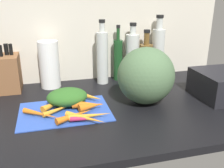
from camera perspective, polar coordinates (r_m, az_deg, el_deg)
ground_plane at (r=113.11cm, az=-5.98°, el=-5.82°), size 170.00×80.00×3.00cm
wall_back at (r=141.09cm, az=-8.94°, el=12.69°), size 170.00×3.00×60.00cm
cutting_board at (r=108.94cm, az=-10.55°, el=-6.03°), size 37.53×26.16×0.80cm
carrot_0 at (r=108.39cm, az=-5.41°, el=-4.61°), size 13.59×6.94×3.59cm
carrot_1 at (r=100.25cm, az=-5.15°, el=-7.11°), size 16.86×2.66×2.53cm
carrot_2 at (r=108.36cm, az=-11.46°, el=-5.41°), size 15.36×10.49×2.03cm
carrot_3 at (r=117.07cm, az=-11.10°, el=-3.13°), size 12.31×5.78×3.00cm
carrot_4 at (r=116.85cm, az=-4.76°, el=-2.92°), size 9.96×9.67×2.71cm
carrot_5 at (r=100.87cm, az=-8.38°, el=-7.01°), size 15.63×9.31×2.73cm
carrot_6 at (r=117.99cm, az=-9.81°, el=-2.92°), size 15.15×7.23×2.72cm
carrot_7 at (r=111.50cm, az=-13.10°, el=-4.52°), size 10.72×10.32×2.96cm
carrot_8 at (r=98.44cm, az=-6.31°, el=-7.81°), size 10.73×4.80×2.17cm
carrot_9 at (r=106.98cm, az=-4.67°, el=-4.95°), size 11.36×5.86×3.54cm
carrot_10 at (r=98.61cm, az=-5.93°, el=-7.63°), size 15.10×12.77×2.51cm
carrot_11 at (r=105.34cm, az=-15.66°, el=-6.52°), size 14.70×11.92×2.19cm
carrot_greens_pile at (r=112.25cm, az=-10.05°, el=-2.86°), size 17.61×13.55×7.45cm
winter_squash at (r=112.91cm, az=7.63°, el=1.85°), size 25.48×23.91×25.40cm
knife_block at (r=137.38cm, az=-22.56°, el=2.34°), size 12.62×14.87×23.69cm
paper_towel_roll at (r=135.07cm, az=-13.90°, el=4.27°), size 10.27×10.27×24.33cm
bottle_0 at (r=136.50cm, az=-2.17°, el=6.13°), size 6.14×6.14×34.25cm
bottle_1 at (r=142.80cm, az=1.35°, el=5.67°), size 5.07×5.07×30.71cm
bottle_2 at (r=143.19cm, az=4.57°, el=6.26°), size 7.49×7.49×31.88cm
bottle_3 at (r=145.74cm, az=7.57°, el=5.32°), size 7.48×7.48×28.03cm
bottle_4 at (r=149.71cm, az=10.25°, el=7.22°), size 7.22×7.22×35.49cm
dish_rack at (r=131.13cm, az=23.53°, el=-0.09°), size 23.76×24.11×12.39cm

